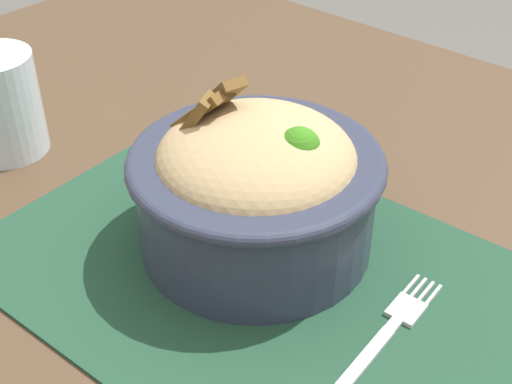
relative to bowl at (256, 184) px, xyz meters
The scene contains 5 objects.
table 0.13m from the bowl, 24.60° to the right, with size 1.28×0.93×0.70m.
placemat 0.07m from the bowl, 38.52° to the right, with size 0.43×0.29×0.00m, color #1E422D.
bowl is the anchor object (origin of this frame).
fork 0.14m from the bowl, ahead, with size 0.02×0.13×0.00m.
drinking_glass 0.28m from the bowl, behind, with size 0.08×0.08×0.10m.
Camera 1 is at (0.23, -0.30, 1.07)m, focal length 49.43 mm.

